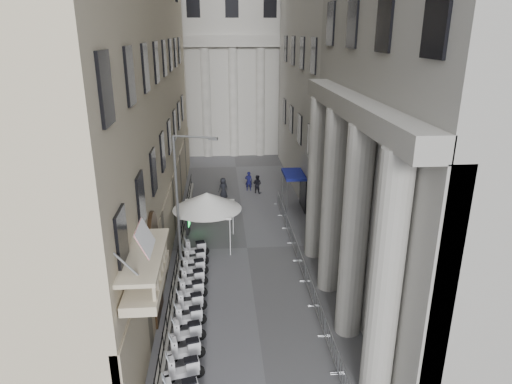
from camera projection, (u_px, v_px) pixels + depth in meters
far_building at (231, 18)px, 52.34m from camera, size 22.00×10.00×30.00m
iron_fence at (180, 259)px, 28.83m from camera, size 0.30×28.00×1.40m
blue_awning at (293, 208)px, 36.99m from camera, size 1.60×3.00×3.00m
scooter_2 at (185, 380)px, 18.81m from camera, size 1.49×0.86×1.50m
scooter_3 at (187, 360)px, 19.96m from camera, size 1.49×0.86×1.50m
scooter_4 at (188, 342)px, 21.11m from camera, size 1.49×0.86×1.50m
scooter_5 at (190, 326)px, 22.26m from camera, size 1.49×0.86×1.50m
scooter_6 at (191, 312)px, 23.40m from camera, size 1.49×0.86×1.50m
scooter_7 at (192, 299)px, 24.55m from camera, size 1.49×0.86×1.50m
scooter_8 at (193, 287)px, 25.70m from camera, size 1.49×0.86×1.50m
scooter_9 at (194, 276)px, 26.84m from camera, size 1.49×0.86×1.50m
scooter_10 at (195, 266)px, 27.99m from camera, size 1.49×0.86×1.50m
scooter_11 at (196, 256)px, 29.14m from camera, size 1.49×0.86×1.50m
barrier_1 at (330, 354)px, 20.34m from camera, size 0.60×2.40×1.10m
barrier_2 at (319, 321)px, 22.69m from camera, size 0.60×2.40×1.10m
barrier_3 at (309, 293)px, 25.04m from camera, size 0.60×2.40×1.10m
barrier_4 at (301, 271)px, 27.39m from camera, size 0.60×2.40×1.10m
barrier_5 at (295, 252)px, 29.74m from camera, size 0.60×2.40×1.10m
barrier_6 at (289, 236)px, 32.09m from camera, size 0.60×2.40×1.10m
barrier_7 at (284, 222)px, 34.43m from camera, size 0.60×2.40×1.10m
barrier_8 at (280, 209)px, 36.78m from camera, size 0.60×2.40×1.10m
security_tent at (205, 201)px, 29.95m from camera, size 4.54×4.54×3.69m
street_lamp at (182, 191)px, 26.39m from camera, size 2.58×0.94×8.16m
info_kiosk at (187, 222)px, 32.20m from camera, size 0.35×0.83×1.72m
pedestrian_a at (249, 181)px, 40.92m from camera, size 0.66×0.45×1.76m
pedestrian_b at (257, 184)px, 40.29m from camera, size 1.01×0.96×1.65m
pedestrian_c at (223, 188)px, 39.05m from camera, size 1.04×0.93×1.80m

